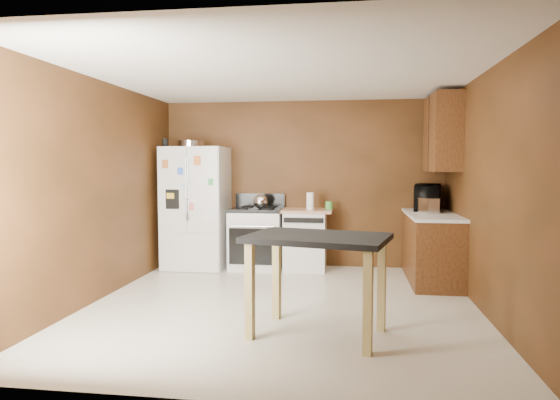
% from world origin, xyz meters
% --- Properties ---
extents(floor, '(4.50, 4.50, 0.00)m').
position_xyz_m(floor, '(0.00, 0.00, 0.00)').
color(floor, beige).
rests_on(floor, ground).
extents(ceiling, '(4.50, 4.50, 0.00)m').
position_xyz_m(ceiling, '(0.00, 0.00, 2.50)').
color(ceiling, white).
rests_on(ceiling, ground).
extents(wall_back, '(4.20, 0.00, 4.20)m').
position_xyz_m(wall_back, '(0.00, 2.25, 1.25)').
color(wall_back, brown).
rests_on(wall_back, ground).
extents(wall_front, '(4.20, 0.00, 4.20)m').
position_xyz_m(wall_front, '(0.00, -2.25, 1.25)').
color(wall_front, brown).
rests_on(wall_front, ground).
extents(wall_left, '(0.00, 4.50, 4.50)m').
position_xyz_m(wall_left, '(-2.10, 0.00, 1.25)').
color(wall_left, brown).
rests_on(wall_left, ground).
extents(wall_right, '(0.00, 4.50, 4.50)m').
position_xyz_m(wall_right, '(2.10, 0.00, 1.25)').
color(wall_right, brown).
rests_on(wall_right, ground).
extents(roasting_pan, '(0.39, 0.39, 0.10)m').
position_xyz_m(roasting_pan, '(-1.63, 1.90, 1.85)').
color(roasting_pan, silver).
rests_on(roasting_pan, refrigerator).
extents(pen_cup, '(0.08, 0.08, 0.12)m').
position_xyz_m(pen_cup, '(-1.97, 1.74, 1.86)').
color(pen_cup, black).
rests_on(pen_cup, refrigerator).
extents(kettle, '(0.21, 0.21, 0.21)m').
position_xyz_m(kettle, '(-0.57, 1.83, 1.00)').
color(kettle, silver).
rests_on(kettle, gas_range).
extents(paper_towel, '(0.13, 0.13, 0.25)m').
position_xyz_m(paper_towel, '(0.16, 1.83, 1.02)').
color(paper_towel, white).
rests_on(paper_towel, dishwasher).
extents(green_canister, '(0.14, 0.14, 0.11)m').
position_xyz_m(green_canister, '(0.42, 1.98, 0.95)').
color(green_canister, green).
rests_on(green_canister, dishwasher).
extents(toaster, '(0.26, 0.31, 0.20)m').
position_xyz_m(toaster, '(1.76, 1.51, 1.00)').
color(toaster, silver).
rests_on(toaster, right_cabinets).
extents(microwave, '(0.53, 0.68, 0.34)m').
position_xyz_m(microwave, '(1.80, 1.89, 1.07)').
color(microwave, black).
rests_on(microwave, right_cabinets).
extents(refrigerator, '(0.90, 0.80, 1.80)m').
position_xyz_m(refrigerator, '(-1.55, 1.86, 0.90)').
color(refrigerator, white).
rests_on(refrigerator, ground).
extents(gas_range, '(0.76, 0.68, 1.10)m').
position_xyz_m(gas_range, '(-0.64, 1.92, 0.46)').
color(gas_range, white).
rests_on(gas_range, ground).
extents(dishwasher, '(0.78, 0.63, 0.89)m').
position_xyz_m(dishwasher, '(0.08, 1.95, 0.45)').
color(dishwasher, white).
rests_on(dishwasher, ground).
extents(right_cabinets, '(0.63, 1.58, 2.45)m').
position_xyz_m(right_cabinets, '(1.84, 1.48, 0.91)').
color(right_cabinets, brown).
rests_on(right_cabinets, ground).
extents(island, '(1.37, 1.07, 0.91)m').
position_xyz_m(island, '(0.44, -0.88, 0.77)').
color(island, black).
rests_on(island, ground).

